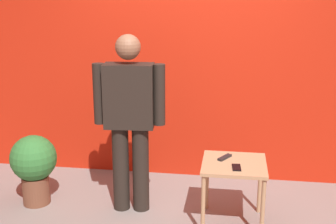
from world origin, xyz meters
TOP-DOWN VIEW (x-y plane):
  - back_wall_red at (0.00, 1.36)m, footprint 6.18×0.12m
  - standing_person at (-0.47, 0.43)m, footprint 0.65×0.25m
  - side_table at (0.48, 0.29)m, footprint 0.55×0.55m
  - cell_phone at (0.50, 0.17)m, footprint 0.08×0.15m
  - tv_remote at (0.39, 0.38)m, footprint 0.13×0.17m
  - potted_plant at (-1.42, 0.40)m, footprint 0.44×0.44m

SIDE VIEW (x-z plane):
  - potted_plant at x=-1.42m, z-range 0.06..0.75m
  - side_table at x=0.48m, z-range 0.20..0.78m
  - cell_phone at x=0.50m, z-range 0.58..0.59m
  - tv_remote at x=0.39m, z-range 0.58..0.60m
  - standing_person at x=-0.47m, z-range 0.10..1.75m
  - back_wall_red at x=0.00m, z-range 0.00..2.92m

